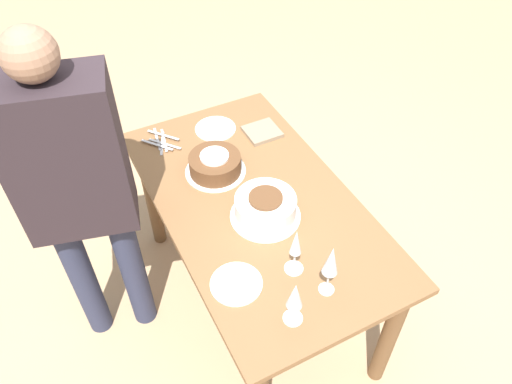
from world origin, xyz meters
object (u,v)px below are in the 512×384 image
cake_front_chocolate (215,164)px  wine_glass_far (296,245)px  wine_glass_extra (295,297)px  person_cutting (76,185)px  wine_glass_near (331,262)px  cake_center_white (265,208)px

cake_front_chocolate → wine_glass_far: (0.61, 0.04, 0.10)m
cake_front_chocolate → wine_glass_extra: size_ratio=1.34×
person_cutting → wine_glass_far: bearing=-29.0°
wine_glass_near → wine_glass_extra: size_ratio=1.19×
cake_center_white → person_cutting: person_cutting is taller
wine_glass_near → person_cutting: 0.97m
cake_center_white → wine_glass_near: size_ratio=1.20×
cake_center_white → cake_front_chocolate: cake_center_white is taller
cake_front_chocolate → wine_glass_near: (0.74, 0.10, 0.12)m
cake_front_chocolate → person_cutting: bearing=-86.3°
wine_glass_extra → person_cutting: bearing=-146.1°
wine_glass_extra → wine_glass_far: bearing=148.8°
cake_center_white → person_cutting: size_ratio=0.18×
wine_glass_extra → cake_center_white: bearing=163.3°
wine_glass_near → wine_glass_extra: (0.05, -0.16, -0.03)m
cake_center_white → cake_front_chocolate: size_ratio=1.07×
cake_front_chocolate → wine_glass_near: wine_glass_near is taller
wine_glass_far → person_cutting: person_cutting is taller
cake_front_chocolate → wine_glass_near: bearing=7.6°
cake_center_white → person_cutting: bearing=-114.9°
cake_center_white → cake_front_chocolate: 0.34m
cake_front_chocolate → wine_glass_far: wine_glass_far is taller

